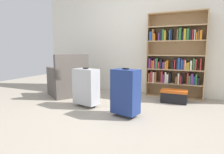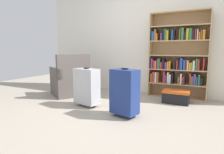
{
  "view_description": "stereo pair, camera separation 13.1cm",
  "coord_description": "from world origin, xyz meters",
  "px_view_note": "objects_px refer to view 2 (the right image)",
  "views": [
    {
      "loc": [
        1.11,
        -2.48,
        0.99
      ],
      "look_at": [
        -0.16,
        0.34,
        0.55
      ],
      "focal_mm": 30.61,
      "sensor_mm": 36.0,
      "label": 1
    },
    {
      "loc": [
        1.23,
        -2.42,
        0.99
      ],
      "look_at": [
        -0.16,
        0.34,
        0.55
      ],
      "focal_mm": 30.61,
      "sensor_mm": 36.0,
      "label": 2
    }
  ],
  "objects_px": {
    "bookshelf": "(177,57)",
    "mug": "(88,98)",
    "suitcase_silver": "(87,86)",
    "suitcase_navy_blue": "(125,92)",
    "armchair": "(70,81)",
    "storage_box": "(176,96)"
  },
  "relations": [
    {
      "from": "mug",
      "to": "suitcase_silver",
      "type": "bearing_deg",
      "value": -59.79
    },
    {
      "from": "bookshelf",
      "to": "mug",
      "type": "height_order",
      "value": "bookshelf"
    },
    {
      "from": "suitcase_silver",
      "to": "suitcase_navy_blue",
      "type": "bearing_deg",
      "value": -13.52
    },
    {
      "from": "storage_box",
      "to": "suitcase_silver",
      "type": "xyz_separation_m",
      "value": [
        -1.38,
        -0.9,
        0.23
      ]
    },
    {
      "from": "mug",
      "to": "suitcase_silver",
      "type": "distance_m",
      "value": 0.48
    },
    {
      "from": "armchair",
      "to": "mug",
      "type": "distance_m",
      "value": 0.71
    },
    {
      "from": "bookshelf",
      "to": "suitcase_silver",
      "type": "height_order",
      "value": "bookshelf"
    },
    {
      "from": "mug",
      "to": "suitcase_navy_blue",
      "type": "height_order",
      "value": "suitcase_navy_blue"
    },
    {
      "from": "bookshelf",
      "to": "suitcase_navy_blue",
      "type": "height_order",
      "value": "bookshelf"
    },
    {
      "from": "bookshelf",
      "to": "suitcase_navy_blue",
      "type": "bearing_deg",
      "value": -108.59
    },
    {
      "from": "bookshelf",
      "to": "suitcase_silver",
      "type": "xyz_separation_m",
      "value": [
        -1.32,
        -1.34,
        -0.48
      ]
    },
    {
      "from": "storage_box",
      "to": "armchair",
      "type": "bearing_deg",
      "value": -170.79
    },
    {
      "from": "mug",
      "to": "suitcase_navy_blue",
      "type": "relative_size",
      "value": 0.16
    },
    {
      "from": "bookshelf",
      "to": "mug",
      "type": "xyz_separation_m",
      "value": [
        -1.5,
        -1.02,
        -0.79
      ]
    },
    {
      "from": "bookshelf",
      "to": "suitcase_navy_blue",
      "type": "relative_size",
      "value": 2.39
    },
    {
      "from": "mug",
      "to": "storage_box",
      "type": "relative_size",
      "value": 0.25
    },
    {
      "from": "bookshelf",
      "to": "suitcase_navy_blue",
      "type": "distance_m",
      "value": 1.68
    },
    {
      "from": "armchair",
      "to": "mug",
      "type": "height_order",
      "value": "armchair"
    },
    {
      "from": "storage_box",
      "to": "suitcase_navy_blue",
      "type": "bearing_deg",
      "value": -117.95
    },
    {
      "from": "bookshelf",
      "to": "storage_box",
      "type": "bearing_deg",
      "value": -81.8
    },
    {
      "from": "bookshelf",
      "to": "mug",
      "type": "bearing_deg",
      "value": -145.83
    },
    {
      "from": "suitcase_navy_blue",
      "to": "mug",
      "type": "bearing_deg",
      "value": 152.65
    }
  ]
}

